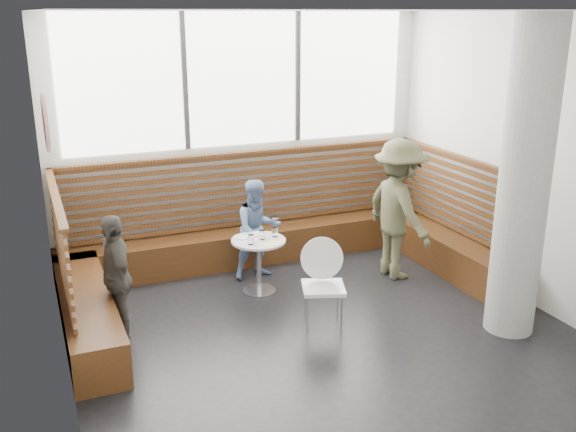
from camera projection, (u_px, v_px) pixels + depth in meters
name	position (u px, v px, depth m)	size (l,w,h in m)	color
room	(328.00, 185.00, 6.14)	(5.00, 5.00, 3.20)	silver
booth	(264.00, 244.00, 8.06)	(5.00, 2.50, 1.44)	#3F240F
concrete_column	(524.00, 181.00, 6.29)	(0.50, 0.50, 3.20)	gray
wall_art	(45.00, 123.00, 5.38)	(0.50, 0.50, 0.03)	white
cafe_table	(259.00, 255.00, 7.52)	(0.64, 0.64, 0.66)	silver
cafe_chair	(320.00, 277.00, 6.67)	(0.45, 0.44, 0.94)	white
adult_man	(399.00, 209.00, 7.87)	(1.13, 0.65, 1.75)	#505035
child_back	(258.00, 229.00, 7.91)	(0.61, 0.48, 1.26)	#5E78A4
child_left	(116.00, 276.00, 6.46)	(0.76, 0.32, 1.29)	#484642
plate_near	(242.00, 237.00, 7.53)	(0.20, 0.20, 0.01)	white
plate_far	(258.00, 234.00, 7.64)	(0.18, 0.18, 0.01)	white
glass_left	(251.00, 239.00, 7.30)	(0.07, 0.07, 0.11)	white
glass_mid	(262.00, 235.00, 7.46)	(0.07, 0.07, 0.11)	white
glass_right	(275.00, 232.00, 7.55)	(0.07, 0.07, 0.11)	white
menu_card	(270.00, 244.00, 7.32)	(0.20, 0.14, 0.00)	#A5C64C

